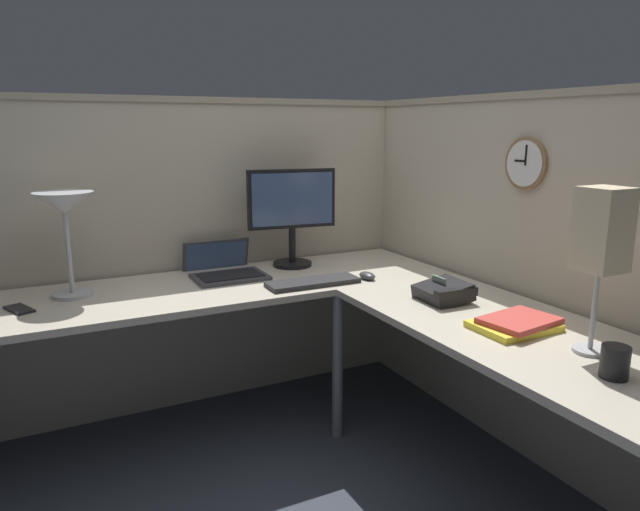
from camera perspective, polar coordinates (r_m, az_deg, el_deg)
The scene contains 15 objects.
ground_plane at distance 2.71m, azimuth 0.26°, elevation -19.52°, with size 6.80×6.80×0.00m, color #383D47.
cubicle_wall_back at distance 3.06m, azimuth -13.39°, elevation 0.04°, with size 2.57×0.12×1.58m.
cubicle_wall_right at distance 2.69m, azimuth 19.70°, elevation -2.05°, with size 0.12×2.37×1.58m.
desk at distance 2.33m, azimuth -2.40°, elevation -7.69°, with size 2.35×2.15×0.73m.
monitor at distance 2.96m, azimuth -2.78°, elevation 4.50°, with size 0.46×0.20×0.50m.
laptop at distance 2.88m, azimuth -9.44°, elevation -1.33°, with size 0.34×0.38×0.22m.
keyboard at distance 2.66m, azimuth -0.69°, elevation -2.65°, with size 0.43×0.14×0.02m, color #232326.
computer_mouse at distance 2.76m, azimuth 4.66°, elevation -1.98°, with size 0.06×0.10×0.03m, color #38383D.
desk_lamp_dome at distance 2.63m, azimuth -23.80°, elevation 3.97°, with size 0.24×0.24×0.44m.
cell_phone at distance 2.58m, azimuth -27.45°, elevation -4.71°, with size 0.07×0.14×0.01m, color black.
office_phone at distance 2.46m, azimuth 12.10°, elevation -3.58°, with size 0.20×0.21×0.11m.
book_stack at distance 2.19m, azimuth 18.70°, elevation -6.38°, with size 0.30×0.23×0.04m.
desk_lamp_paper at distance 1.98m, azimuth 25.99°, elevation 1.85°, with size 0.13×0.13×0.53m.
coffee_mug at distance 1.89m, azimuth 27.00°, elevation -9.30°, with size 0.08×0.08×0.10m, color black.
wall_clock at distance 2.58m, azimuth 19.66°, elevation 8.52°, with size 0.04×0.22×0.22m.
Camera 1 is at (-1.05, -2.04, 1.44)m, focal length 32.56 mm.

